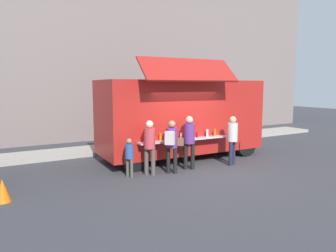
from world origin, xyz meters
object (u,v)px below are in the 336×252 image
at_px(traffic_cone_orange, 3,190).
at_px(trash_bin, 226,130).
at_px(customer_mid_with_backpack, 171,141).
at_px(customer_extra_browsing, 232,136).
at_px(food_truck_main, 182,116).
at_px(customer_front_ordering, 189,138).
at_px(child_near_queue, 129,154).
at_px(customer_rear_waiting, 150,143).

xyz_separation_m(traffic_cone_orange, trash_bin, (10.27, 4.13, 0.22)).
distance_m(customer_mid_with_backpack, customer_extra_browsing, 2.35).
height_order(food_truck_main, customer_front_ordering, food_truck_main).
bearing_deg(child_near_queue, customer_extra_browsing, -34.26).
bearing_deg(customer_extra_browsing, customer_front_ordering, 55.59).
xyz_separation_m(food_truck_main, customer_rear_waiting, (-2.09, -1.51, -0.59)).
height_order(customer_mid_with_backpack, customer_extra_browsing, customer_extra_browsing).
bearing_deg(traffic_cone_orange, trash_bin, 21.94).
bearing_deg(customer_rear_waiting, trash_bin, -11.28).
height_order(customer_front_ordering, customer_rear_waiting, customer_front_ordering).
bearing_deg(customer_front_ordering, traffic_cone_orange, 123.21).
distance_m(traffic_cone_orange, customer_front_ordering, 5.45).
bearing_deg(trash_bin, customer_extra_browsing, -128.25).
distance_m(food_truck_main, trash_bin, 4.90).
height_order(customer_mid_with_backpack, customer_rear_waiting, customer_rear_waiting).
relative_size(customer_rear_waiting, child_near_queue, 1.43).
relative_size(customer_front_ordering, customer_rear_waiting, 1.04).
bearing_deg(child_near_queue, trash_bin, 0.36).
bearing_deg(customer_front_ordering, trash_bin, -21.15).
bearing_deg(customer_extra_browsing, traffic_cone_orange, 65.33).
relative_size(food_truck_main, customer_front_ordering, 3.50).
height_order(customer_front_ordering, customer_mid_with_backpack, customer_front_ordering).
bearing_deg(customer_mid_with_backpack, food_truck_main, 3.19).
bearing_deg(traffic_cone_orange, customer_extra_browsing, -0.13).
relative_size(customer_mid_with_backpack, customer_rear_waiting, 0.99).
distance_m(traffic_cone_orange, child_near_queue, 3.41).
distance_m(customer_mid_with_backpack, customer_rear_waiting, 0.68).
relative_size(customer_mid_with_backpack, child_near_queue, 1.41).
relative_size(traffic_cone_orange, customer_rear_waiting, 0.33).
distance_m(food_truck_main, customer_extra_browsing, 2.12).
height_order(traffic_cone_orange, child_near_queue, child_near_queue).
height_order(customer_rear_waiting, customer_extra_browsing, customer_extra_browsing).
height_order(traffic_cone_orange, trash_bin, trash_bin).
distance_m(customer_mid_with_backpack, child_near_queue, 1.35).
bearing_deg(traffic_cone_orange, food_truck_main, 16.57).
relative_size(customer_front_ordering, customer_extra_browsing, 1.04).
bearing_deg(child_near_queue, customer_front_ordering, -31.18).
xyz_separation_m(food_truck_main, trash_bin, (4.17, 2.32, -1.10)).
bearing_deg(child_near_queue, customer_rear_waiting, -33.86).
bearing_deg(customer_rear_waiting, traffic_cone_orange, 141.66).
relative_size(traffic_cone_orange, customer_front_ordering, 0.32).
relative_size(trash_bin, customer_front_ordering, 0.56).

